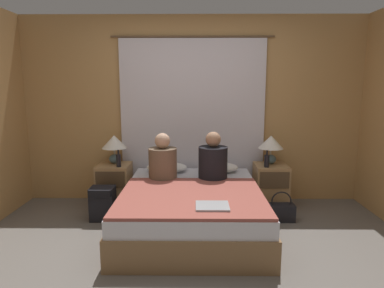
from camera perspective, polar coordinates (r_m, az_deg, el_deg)
ground_plane at (r=3.33m, az=-0.18°, el=-18.79°), size 16.00×16.00×0.00m
wall_back at (r=4.69m, az=0.09°, el=5.64°), size 4.68×0.06×2.50m
curtain_panel at (r=4.64m, az=0.09°, el=3.86°), size 2.14×0.02×2.23m
bed at (r=3.86m, az=-0.04°, el=-10.83°), size 1.52×1.90×0.47m
nightstand_left at (r=4.63m, az=-12.78°, el=-6.80°), size 0.41×0.44×0.57m
nightstand_right at (r=4.61m, az=12.93°, el=-6.86°), size 0.41×0.44×0.57m
lamp_left at (r=4.57m, az=-12.83°, el=-0.01°), size 0.32×0.32×0.37m
lamp_right at (r=4.56m, az=13.01°, el=-0.05°), size 0.32×0.32×0.37m
pillow_left at (r=4.50m, az=-4.22°, el=-3.90°), size 0.53×0.35×0.12m
pillow_right at (r=4.49m, az=4.34°, el=-3.92°), size 0.53×0.35×0.12m
blanket_on_bed at (r=3.50m, az=-0.09°, el=-8.68°), size 1.46×1.25×0.03m
person_left_in_bed at (r=4.10m, az=-4.90°, el=-2.88°), size 0.34×0.34×0.57m
person_right_in_bed at (r=4.08m, az=3.51°, el=-2.81°), size 0.35×0.35×0.58m
beer_bottle_on_left_stand at (r=4.40m, az=-12.14°, el=-2.65°), size 0.06×0.06×0.22m
beer_bottle_on_right_stand at (r=4.39m, az=12.36°, el=-2.72°), size 0.06×0.06×0.22m
laptop_on_bed at (r=3.16m, az=3.41°, el=-10.28°), size 0.30×0.26×0.02m
backpack_on_floor at (r=4.25m, az=-14.66°, el=-9.25°), size 0.28×0.24×0.40m
handbag_on_floor at (r=4.26m, az=14.60°, el=-10.85°), size 0.32×0.16×0.36m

